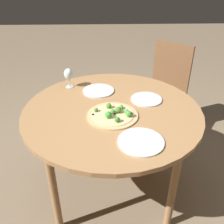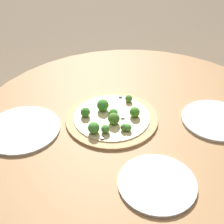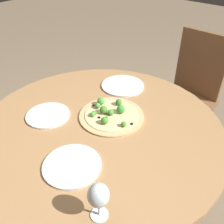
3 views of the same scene
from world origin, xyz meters
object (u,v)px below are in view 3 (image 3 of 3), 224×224
object	(u,v)px
chair	(189,92)
plate_side	(123,85)
wine_glass	(98,196)
plate_far	(72,165)
plate_near	(48,115)
pizza	(111,114)

from	to	relation	value
chair	plate_side	bearing A→B (deg)	-105.09
chair	wine_glass	world-z (taller)	chair
plate_far	plate_near	bearing A→B (deg)	-23.01
wine_glass	plate_far	xyz separation A→B (m)	(0.23, -0.09, -0.10)
pizza	wine_glass	world-z (taller)	wine_glass
chair	plate_far	world-z (taller)	chair
plate_side	plate_near	bearing A→B (deg)	77.99
plate_near	plate_far	xyz separation A→B (m)	(-0.35, 0.15, 0.00)
chair	plate_side	distance (m)	0.68
plate_near	chair	bearing A→B (deg)	-105.14
plate_side	chair	bearing A→B (deg)	-107.61
pizza	plate_side	xyz separation A→B (m)	(0.15, -0.28, -0.01)
plate_far	pizza	bearing A→B (deg)	-74.60
plate_far	wine_glass	bearing A→B (deg)	159.78
wine_glass	pizza	bearing A→B (deg)	-53.36
wine_glass	plate_side	size ratio (longest dim) A/B	0.59
wine_glass	plate_side	xyz separation A→B (m)	(0.48, -0.72, -0.10)
pizza	wine_glass	size ratio (longest dim) A/B	2.16
chair	pizza	distance (m)	0.92
chair	pizza	xyz separation A→B (m)	(0.05, 0.88, 0.26)
plate_near	plate_far	world-z (taller)	same
chair	wine_glass	size ratio (longest dim) A/B	6.10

